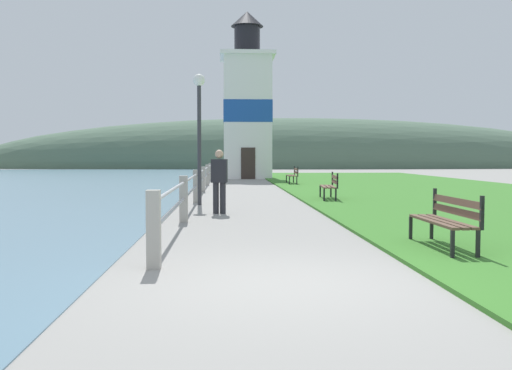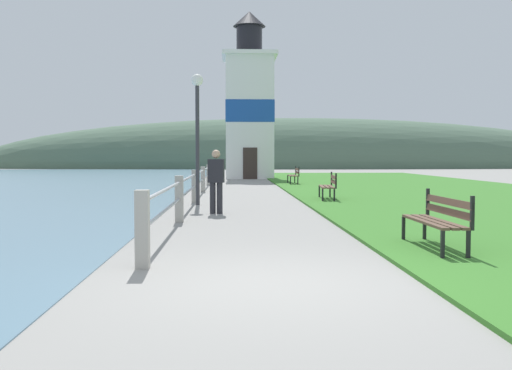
# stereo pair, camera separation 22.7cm
# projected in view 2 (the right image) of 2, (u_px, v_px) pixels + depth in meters

# --- Properties ---
(ground_plane) EXTENTS (160.00, 160.00, 0.00)m
(ground_plane) POSITION_uv_depth(u_px,v_px,m) (272.00, 284.00, 6.68)
(ground_plane) COLOR gray
(grass_verge) EXTENTS (12.00, 48.52, 0.06)m
(grass_verge) POSITION_uv_depth(u_px,v_px,m) (435.00, 192.00, 23.14)
(grass_verge) COLOR #387528
(grass_verge) RESTS_ON ground_plane
(seawall_railing) EXTENTS (0.18, 26.67, 1.05)m
(seawall_railing) POSITION_uv_depth(u_px,v_px,m) (199.00, 180.00, 20.79)
(seawall_railing) COLOR #A8A399
(seawall_railing) RESTS_ON ground_plane
(park_bench_near) EXTENTS (0.48, 1.86, 0.94)m
(park_bench_near) POSITION_uv_depth(u_px,v_px,m) (439.00, 217.00, 8.94)
(park_bench_near) COLOR brown
(park_bench_near) RESTS_ON ground_plane
(park_bench_midway) EXTENTS (0.63, 1.81, 0.94)m
(park_bench_midway) POSITION_uv_depth(u_px,v_px,m) (329.00, 185.00, 18.92)
(park_bench_midway) COLOR brown
(park_bench_midway) RESTS_ON ground_plane
(park_bench_far) EXTENTS (0.50, 1.72, 0.94)m
(park_bench_far) POSITION_uv_depth(u_px,v_px,m) (294.00, 174.00, 29.26)
(park_bench_far) COLOR brown
(park_bench_far) RESTS_ON ground_plane
(lighthouse) EXTENTS (3.53, 3.53, 10.87)m
(lighthouse) POSITION_uv_depth(u_px,v_px,m) (249.00, 108.00, 37.35)
(lighthouse) COLOR white
(lighthouse) RESTS_ON ground_plane
(person_strolling) EXTENTS (0.43, 0.28, 1.65)m
(person_strolling) POSITION_uv_depth(u_px,v_px,m) (216.00, 179.00, 14.71)
(person_strolling) COLOR #28282D
(person_strolling) RESTS_ON ground_plane
(lamp_post) EXTENTS (0.36, 0.36, 3.96)m
(lamp_post) POSITION_uv_depth(u_px,v_px,m) (197.00, 115.00, 17.23)
(lamp_post) COLOR #333338
(lamp_post) RESTS_ON ground_plane
(distant_hillside) EXTENTS (80.00, 16.00, 12.00)m
(distant_hillside) POSITION_uv_depth(u_px,v_px,m) (302.00, 168.00, 69.22)
(distant_hillside) COLOR #4C6651
(distant_hillside) RESTS_ON ground_plane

